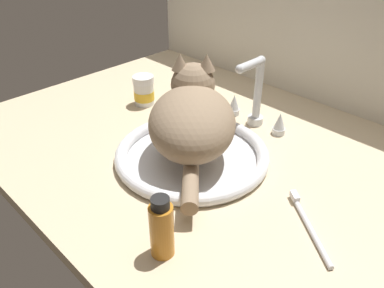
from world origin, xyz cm
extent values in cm
cube|color=#CCB793|center=(0.00, 0.00, 1.50)|extent=(106.40, 81.05, 3.00)
cube|color=silver|center=(0.00, 41.72, 19.50)|extent=(106.40, 2.40, 39.01)
torus|color=white|center=(5.91, -5.51, 4.38)|extent=(34.64, 34.64, 2.77)
cylinder|color=white|center=(5.91, -5.51, 3.30)|extent=(30.49, 30.49, 0.60)
cylinder|color=silver|center=(5.91, 17.64, 4.03)|extent=(4.00, 4.00, 2.06)
cylinder|color=silver|center=(5.91, 17.64, 12.67)|extent=(2.00, 2.00, 15.23)
sphere|color=silver|center=(5.91, 17.64, 20.29)|extent=(2.20, 2.20, 2.20)
cylinder|color=silver|center=(5.91, 13.66, 20.29)|extent=(2.00, 7.95, 2.00)
sphere|color=silver|center=(5.91, 9.68, 20.29)|extent=(2.10, 2.10, 2.10)
cylinder|color=silver|center=(-1.39, 17.64, 3.80)|extent=(3.20, 3.20, 1.60)
cone|color=silver|center=(-1.39, 17.64, 6.68)|extent=(2.88, 2.88, 4.17)
cylinder|color=silver|center=(13.21, 17.64, 3.80)|extent=(3.20, 3.20, 1.60)
cone|color=silver|center=(13.21, 17.64, 6.68)|extent=(2.88, 2.88, 4.17)
ellipsoid|color=#8C755B|center=(5.91, -5.51, 12.47)|extent=(31.25, 31.40, 13.40)
sphere|color=#8C755B|center=(-1.23, 1.86, 16.63)|extent=(10.26, 10.26, 10.26)
cone|color=#8C755B|center=(-3.44, -0.28, 22.15)|extent=(3.90, 3.90, 3.85)
cone|color=#8C755B|center=(0.98, 4.01, 22.15)|extent=(3.90, 3.90, 3.85)
ellipsoid|color=silver|center=(-3.91, 4.63, 15.60)|extent=(5.24, 5.21, 3.28)
ellipsoid|color=silver|center=(-0.34, 0.94, 11.80)|extent=(12.36, 12.30, 7.37)
cylinder|color=#8C755B|center=(16.62, -16.55, 7.37)|extent=(11.21, 11.42, 3.20)
cylinder|color=white|center=(-23.36, 4.45, 6.29)|extent=(5.57, 5.57, 6.57)
cylinder|color=gold|center=(-23.36, 4.45, 5.76)|extent=(5.74, 5.74, 2.63)
cylinder|color=white|center=(-23.36, 4.45, 10.49)|extent=(5.85, 5.85, 1.84)
cylinder|color=#C67A23|center=(22.08, -28.37, 7.93)|extent=(4.02, 4.02, 9.85)
cylinder|color=black|center=(22.08, -28.37, 13.75)|extent=(3.01, 3.01, 1.80)
cylinder|color=#B2B5BA|center=(-13.35, 10.91, 5.30)|extent=(5.35, 5.35, 4.61)
cylinder|color=silver|center=(-13.35, 10.91, 8.11)|extent=(5.46, 5.46, 1.00)
cylinder|color=silver|center=(37.56, -7.03, 3.50)|extent=(13.19, 10.40, 1.00)
cube|color=white|center=(30.23, -1.44, 4.10)|extent=(2.79, 2.53, 1.20)
camera|label=1|loc=(58.43, -57.47, 53.93)|focal=37.04mm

